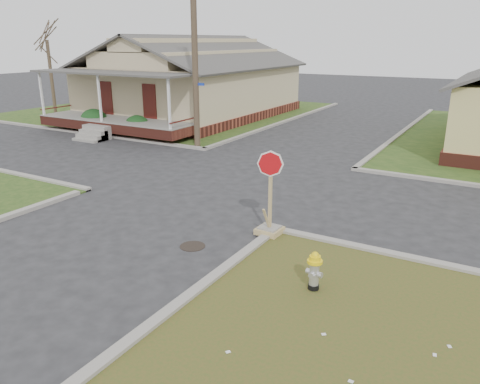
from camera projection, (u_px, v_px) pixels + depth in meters
The scene contains 11 objects.
ground at pixel (139, 224), 13.21m from camera, with size 120.00×120.00×0.00m, color #262528.
verge_far_left at pixel (170, 110), 34.20m from camera, with size 19.00×19.00×0.05m, color #264318.
curbs at pixel (230, 180), 17.33m from camera, with size 80.00×40.00×0.12m, color gray, non-canonical shape.
manhole at pixel (193, 246), 11.75m from camera, with size 0.64×0.64×0.01m, color black.
corner_house at pixel (192, 82), 30.99m from camera, with size 10.10×15.50×5.30m.
utility_pole at pixel (195, 46), 21.09m from camera, with size 1.80×0.28×9.00m.
tree_far_left at pixel (52, 79), 30.86m from camera, with size 0.22×0.22×4.90m, color #463628.
fire_hydrant at pixel (314, 269), 9.51m from camera, with size 0.31×0.31×0.84m.
stop_sign at pixel (270, 216), 12.27m from camera, with size 0.64×0.62×2.26m.
hedge_left at pixel (94, 120), 26.28m from camera, with size 1.55×1.27×1.18m, color #163D17.
hedge_right at pixel (137, 125), 24.99m from camera, with size 1.43×1.17×1.09m, color #163D17.
Camera 1 is at (8.60, -9.22, 4.94)m, focal length 35.00 mm.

